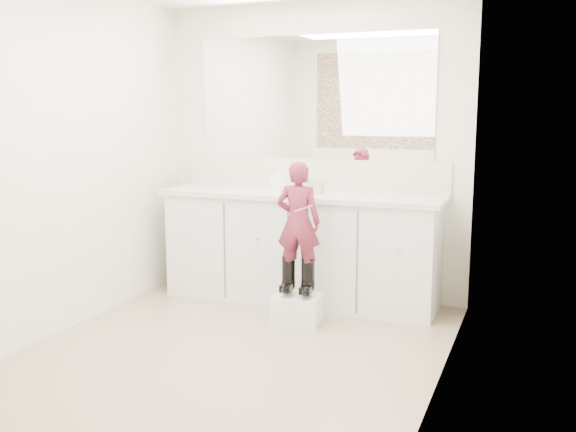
% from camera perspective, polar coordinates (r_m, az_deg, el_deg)
% --- Properties ---
extents(floor, '(3.00, 3.00, 0.00)m').
position_cam_1_polar(floor, '(4.25, -4.85, -11.89)').
color(floor, '#847556').
rests_on(floor, ground).
extents(wall_back, '(2.60, 0.00, 2.60)m').
position_cam_1_polar(wall_back, '(5.35, 2.22, 5.75)').
color(wall_back, beige).
rests_on(wall_back, floor).
extents(wall_front, '(2.60, 0.00, 2.60)m').
position_cam_1_polar(wall_front, '(2.73, -19.46, 1.67)').
color(wall_front, beige).
rests_on(wall_front, floor).
extents(wall_left, '(0.00, 3.00, 3.00)m').
position_cam_1_polar(wall_left, '(4.71, -19.41, 4.72)').
color(wall_left, beige).
rests_on(wall_left, floor).
extents(wall_right, '(0.00, 3.00, 3.00)m').
position_cam_1_polar(wall_right, '(3.58, 13.84, 3.66)').
color(wall_right, beige).
rests_on(wall_right, floor).
extents(vanity_cabinet, '(2.20, 0.55, 0.85)m').
position_cam_1_polar(vanity_cabinet, '(5.20, 1.14, -2.97)').
color(vanity_cabinet, silver).
rests_on(vanity_cabinet, floor).
extents(countertop, '(2.28, 0.58, 0.04)m').
position_cam_1_polar(countertop, '(5.11, 1.10, 1.87)').
color(countertop, beige).
rests_on(countertop, vanity_cabinet).
extents(backsplash, '(2.28, 0.03, 0.25)m').
position_cam_1_polar(backsplash, '(5.35, 2.15, 3.77)').
color(backsplash, beige).
rests_on(backsplash, countertop).
extents(mirror, '(2.00, 0.02, 1.00)m').
position_cam_1_polar(mirror, '(5.33, 2.20, 10.47)').
color(mirror, white).
rests_on(mirror, wall_back).
extents(dot_panel, '(2.00, 0.01, 1.20)m').
position_cam_1_polar(dot_panel, '(2.72, -19.85, 11.14)').
color(dot_panel, '#472819').
rests_on(dot_panel, wall_front).
extents(faucet, '(0.08, 0.08, 0.10)m').
position_cam_1_polar(faucet, '(5.26, 1.74, 2.85)').
color(faucet, silver).
rests_on(faucet, countertop).
extents(cup, '(0.11, 0.11, 0.10)m').
position_cam_1_polar(cup, '(5.06, 2.78, 2.57)').
color(cup, '#C1B49A').
rests_on(cup, countertop).
extents(soap_bottle, '(0.12, 0.12, 0.20)m').
position_cam_1_polar(soap_bottle, '(5.18, -0.88, 3.31)').
color(soap_bottle, white).
rests_on(soap_bottle, countertop).
extents(step_stool, '(0.37, 0.32, 0.21)m').
position_cam_1_polar(step_stool, '(4.71, 0.82, -8.31)').
color(step_stool, silver).
rests_on(step_stool, floor).
extents(boot_left, '(0.12, 0.20, 0.28)m').
position_cam_1_polar(boot_left, '(4.69, 0.05, -5.26)').
color(boot_left, black).
rests_on(boot_left, step_stool).
extents(boot_right, '(0.12, 0.20, 0.28)m').
position_cam_1_polar(boot_right, '(4.64, 1.78, -5.44)').
color(boot_right, black).
rests_on(boot_right, step_stool).
extents(toddler, '(0.34, 0.24, 0.87)m').
position_cam_1_polar(toddler, '(4.58, 0.92, -0.54)').
color(toddler, '#AA3455').
rests_on(toddler, step_stool).
extents(toothbrush, '(0.14, 0.03, 0.06)m').
position_cam_1_polar(toothbrush, '(4.46, 1.40, 0.67)').
color(toothbrush, '#D8548B').
rests_on(toothbrush, toddler).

